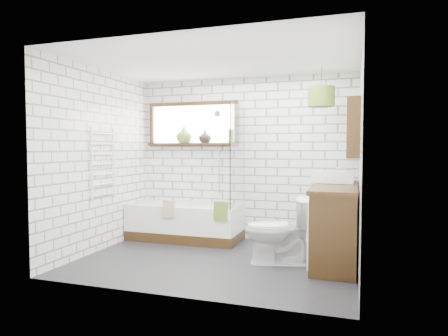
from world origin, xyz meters
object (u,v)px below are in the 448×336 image
(bathtub, at_px, (185,222))
(pendant, at_px, (321,97))
(vanity, at_px, (336,223))
(toilet, at_px, (279,230))
(basin, at_px, (333,177))

(bathtub, distance_m, pendant, 2.74)
(vanity, bearing_deg, toilet, -151.50)
(basin, bearing_deg, pendant, -169.48)
(vanity, height_order, basin, basin)
(bathtub, bearing_deg, vanity, -11.75)
(bathtub, xyz_separation_m, pendant, (2.04, -0.15, 1.82))
(basin, height_order, pendant, pendant)
(basin, relative_size, pendant, 1.48)
(toilet, bearing_deg, vanity, 104.58)
(bathtub, xyz_separation_m, vanity, (2.26, -0.47, 0.20))
(basin, distance_m, pendant, 1.08)
(vanity, relative_size, basin, 3.19)
(toilet, distance_m, pendant, 1.86)
(basin, bearing_deg, vanity, -80.22)
(bathtub, relative_size, toilet, 2.06)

